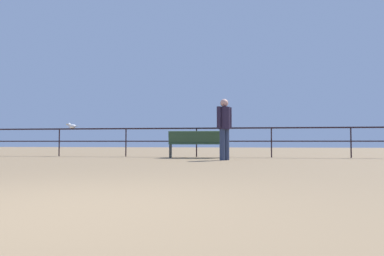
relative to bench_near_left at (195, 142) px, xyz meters
name	(u,v)px	position (x,y,z in m)	size (l,w,h in m)	color
ground_plane	(46,212)	(-0.04, -8.77, -0.52)	(60.00, 60.00, 0.00)	#82694B
pier_railing	(197,135)	(-0.04, 0.67, 0.26)	(25.87, 0.05, 1.04)	black
bench_near_left	(195,142)	(0.00, 0.00, 0.00)	(1.79, 0.71, 0.89)	#2D482F
person_at_railing	(224,125)	(1.02, -1.26, 0.51)	(0.42, 0.46, 1.79)	#2B3652
seagull_on_rail	(72,126)	(-4.72, 0.66, 0.61)	(0.43, 0.21, 0.20)	white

